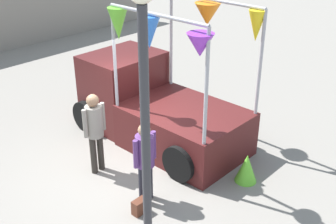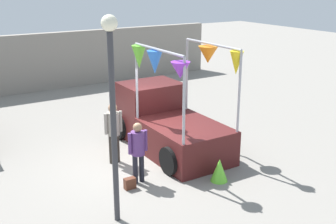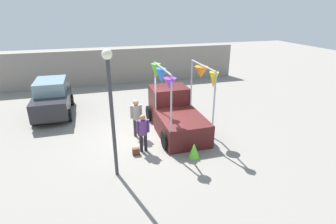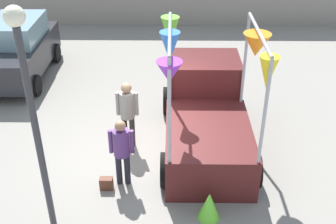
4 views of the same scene
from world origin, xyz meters
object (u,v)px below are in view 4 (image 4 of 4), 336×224
object	(u,v)px
parked_car	(18,49)
person_vendor	(127,109)
vendor_truck	(205,110)
street_lamp	(30,101)
person_customer	(122,147)
folded_kite_bundle_lime	(209,206)
handbag	(106,183)

from	to	relation	value
parked_car	person_vendor	bearing A→B (deg)	-45.27
vendor_truck	street_lamp	distance (m)	4.71
person_customer	folded_kite_bundle_lime	distance (m)	2.15
person_customer	person_vendor	bearing A→B (deg)	90.36
person_customer	folded_kite_bundle_lime	bearing A→B (deg)	-30.01
parked_car	handbag	world-z (taller)	parked_car
vendor_truck	parked_car	world-z (taller)	vendor_truck
street_lamp	person_customer	bearing A→B (deg)	47.23
vendor_truck	street_lamp	size ratio (longest dim) A/B	0.95
folded_kite_bundle_lime	person_customer	bearing A→B (deg)	149.99
vendor_truck	handbag	world-z (taller)	vendor_truck
person_customer	handbag	size ratio (longest dim) A/B	5.67
street_lamp	folded_kite_bundle_lime	xyz separation A→B (m)	(2.99, 0.29, -2.48)
parked_car	street_lamp	distance (m)	7.37
parked_car	folded_kite_bundle_lime	bearing A→B (deg)	-48.31
person_vendor	folded_kite_bundle_lime	distance (m)	3.11
street_lamp	folded_kite_bundle_lime	size ratio (longest dim) A/B	7.19
handbag	street_lamp	bearing A→B (deg)	-127.83
vendor_truck	handbag	bearing A→B (deg)	-139.25
person_customer	street_lamp	distance (m)	2.56
person_vendor	folded_kite_bundle_lime	size ratio (longest dim) A/B	2.87
vendor_truck	person_vendor	bearing A→B (deg)	-171.31
vendor_truck	folded_kite_bundle_lime	size ratio (longest dim) A/B	6.84
parked_car	folded_kite_bundle_lime	world-z (taller)	parked_car
person_vendor	street_lamp	world-z (taller)	street_lamp
vendor_truck	person_vendor	distance (m)	1.89
parked_car	folded_kite_bundle_lime	size ratio (longest dim) A/B	6.67
vendor_truck	parked_car	xyz separation A→B (m)	(-5.73, 3.62, 0.08)
person_vendor	person_customer	bearing A→B (deg)	-89.64
vendor_truck	handbag	xyz separation A→B (m)	(-2.21, -1.90, -0.73)
person_customer	street_lamp	xyz separation A→B (m)	(-1.21, -1.31, 1.83)
person_vendor	folded_kite_bundle_lime	world-z (taller)	person_vendor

